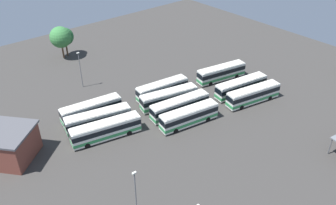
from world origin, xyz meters
TOP-DOWN VIEW (x-y plane):
  - ground_plane at (0.00, 0.00)m, footprint 111.41×111.41m
  - bus_row0_slot0 at (-16.57, -2.46)m, footprint 12.32×4.77m
  - bus_row0_slot2 at (-15.07, 4.67)m, footprint 12.67×4.54m
  - bus_row0_slot3 at (-14.37, 8.51)m, footprint 12.55×4.93m
  - bus_row1_slot0 at (-1.28, -5.41)m, footprint 11.88×3.95m
  - bus_row1_slot1 at (-0.14, -1.85)m, footprint 12.45×5.17m
  - bus_row1_slot2 at (0.25, 1.91)m, footprint 12.70×4.27m
  - bus_row1_slot3 at (1.20, 5.62)m, footprint 12.10×4.47m
  - bus_row2_slot0 at (14.27, -8.21)m, footprint 12.14×4.18m
  - bus_row2_slot1 at (14.91, -4.49)m, footprint 12.48×5.37m
  - bus_row2_slot2 at (15.50, -0.84)m, footprint 12.94×5.19m
  - depot_building at (31.39, -7.59)m, footprint 12.99×13.28m
  - lamp_post_near_entrance at (9.77, -20.28)m, footprint 0.56×0.28m
  - lamp_post_far_corner at (22.13, 17.79)m, footprint 0.56×0.28m
  - tree_west_edge at (6.12, -37.22)m, footprint 5.46×5.46m
  - tree_northeast at (4.66, -38.00)m, footprint 4.60×4.60m

SIDE VIEW (x-z plane):
  - ground_plane at x=0.00m, z-range 0.00..0.00m
  - bus_row1_slot0 at x=-1.28m, z-range 0.10..3.61m
  - bus_row1_slot3 at x=1.20m, z-range 0.10..3.61m
  - bus_row2_slot0 at x=14.27m, z-range 0.10..3.61m
  - bus_row0_slot0 at x=-16.57m, z-range 0.10..3.61m
  - bus_row1_slot1 at x=-0.14m, z-range 0.10..3.61m
  - bus_row2_slot1 at x=14.91m, z-range 0.10..3.61m
  - bus_row0_slot3 at x=-14.37m, z-range 0.10..3.61m
  - bus_row0_slot2 at x=-15.07m, z-range 0.10..3.61m
  - bus_row1_slot2 at x=0.25m, z-range 0.10..3.61m
  - bus_row2_slot2 at x=15.50m, z-range 0.10..3.61m
  - depot_building at x=31.39m, z-range 0.02..5.54m
  - lamp_post_near_entrance at x=9.77m, z-range 0.42..8.87m
  - lamp_post_far_corner at x=22.13m, z-range 0.42..9.69m
  - tree_northeast at x=4.66m, z-range 1.48..9.09m
  - tree_west_edge at x=6.12m, z-range 1.50..9.99m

